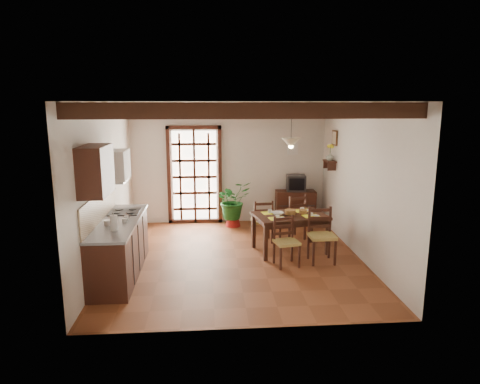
{
  "coord_description": "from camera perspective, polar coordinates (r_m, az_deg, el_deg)",
  "views": [
    {
      "loc": [
        -0.5,
        -7.39,
        2.78
      ],
      "look_at": [
        0.1,
        0.4,
        1.15
      ],
      "focal_mm": 32.0,
      "sensor_mm": 36.0,
      "label": 1
    }
  ],
  "objects": [
    {
      "name": "plant_pot",
      "position": [
        9.85,
        -0.94,
        -3.94
      ],
      "size": [
        0.35,
        0.35,
        0.21
      ],
      "primitive_type": "cone",
      "color": "maroon",
      "rests_on": "ground_plane"
    },
    {
      "name": "ceiling_beams",
      "position": [
        7.41,
        -0.54,
        11.08
      ],
      "size": [
        4.5,
        4.34,
        0.2
      ],
      "color": "black",
      "rests_on": "room_shell"
    },
    {
      "name": "range_hood",
      "position": [
        7.58,
        -16.19,
        3.38
      ],
      "size": [
        0.38,
        0.6,
        0.54
      ],
      "color": "white",
      "rests_on": "room_shell"
    },
    {
      "name": "chair_near_right",
      "position": [
        7.78,
        10.8,
        -7.0
      ],
      "size": [
        0.46,
        0.43,
        0.97
      ],
      "rotation": [
        0.0,
        0.0,
        0.02
      ],
      "color": "#AC9649",
      "rests_on": "ground_plane"
    },
    {
      "name": "dining_table",
      "position": [
        8.14,
        6.7,
        -3.63
      ],
      "size": [
        1.46,
        1.08,
        0.72
      ],
      "rotation": [
        0.0,
        0.0,
        0.19
      ],
      "color": "black",
      "rests_on": "ground_plane"
    },
    {
      "name": "chair_far_right",
      "position": [
        8.96,
        7.05,
        -4.39
      ],
      "size": [
        0.57,
        0.56,
        0.96
      ],
      "rotation": [
        0.0,
        0.0,
        3.54
      ],
      "color": "#AC9649",
      "rests_on": "ground_plane"
    },
    {
      "name": "crt_tv",
      "position": [
        9.99,
        7.47,
        1.22
      ],
      "size": [
        0.46,
        0.43,
        0.37
      ],
      "rotation": [
        0.0,
        0.0,
        -0.1
      ],
      "color": "black",
      "rests_on": "sideboard"
    },
    {
      "name": "ground_plane",
      "position": [
        7.92,
        -0.51,
        -8.78
      ],
      "size": [
        5.0,
        5.0,
        0.0
      ],
      "primitive_type": "plane",
      "color": "brown"
    },
    {
      "name": "kitchen_counter",
      "position": [
        7.32,
        -15.75,
        -7.05
      ],
      "size": [
        0.64,
        2.25,
        1.38
      ],
      "color": "#341810",
      "rests_on": "ground_plane"
    },
    {
      "name": "table_bowl",
      "position": [
        8.07,
        5.03,
        -2.86
      ],
      "size": [
        0.24,
        0.24,
        0.05
      ],
      "primitive_type": "imported",
      "rotation": [
        0.0,
        0.0,
        0.14
      ],
      "color": "white",
      "rests_on": "dining_table"
    },
    {
      "name": "shelf_vase",
      "position": [
        9.44,
        11.91,
        4.66
      ],
      "size": [
        0.15,
        0.15,
        0.15
      ],
      "primitive_type": "imported",
      "color": "#B2BFB2",
      "rests_on": "wall_shelf"
    },
    {
      "name": "shelf_flowers",
      "position": [
        9.42,
        11.96,
        5.91
      ],
      "size": [
        0.14,
        0.14,
        0.36
      ],
      "color": "#FEFF28",
      "rests_on": "shelf_vase"
    },
    {
      "name": "chair_near_left",
      "position": [
        7.53,
        6.18,
        -7.77
      ],
      "size": [
        0.46,
        0.45,
        0.86
      ],
      "rotation": [
        0.0,
        0.0,
        0.21
      ],
      "color": "#AC9649",
      "rests_on": "ground_plane"
    },
    {
      "name": "table_setting",
      "position": [
        8.12,
        6.71,
        -3.03
      ],
      "size": [
        0.97,
        0.64,
        0.09
      ],
      "rotation": [
        0.0,
        0.0,
        0.19
      ],
      "color": "#FEFF28",
      "rests_on": "dining_table"
    },
    {
      "name": "room_shell",
      "position": [
        7.47,
        -0.53,
        4.37
      ],
      "size": [
        4.52,
        5.02,
        2.81
      ],
      "color": "silver",
      "rests_on": "ground_plane"
    },
    {
      "name": "chair_far_left",
      "position": [
        8.74,
        2.96,
        -4.87
      ],
      "size": [
        0.43,
        0.41,
        0.88
      ],
      "rotation": [
        0.0,
        0.0,
        3.2
      ],
      "color": "#AC9649",
      "rests_on": "ground_plane"
    },
    {
      "name": "upper_cabinet",
      "position": [
        6.36,
        -18.7,
        2.74
      ],
      "size": [
        0.35,
        0.8,
        0.7
      ],
      "primitive_type": "cube",
      "color": "#341810",
      "rests_on": "room_shell"
    },
    {
      "name": "framed_picture",
      "position": [
        9.43,
        12.5,
        7.06
      ],
      "size": [
        0.03,
        0.32,
        0.32
      ],
      "color": "brown",
      "rests_on": "room_shell"
    },
    {
      "name": "fuse_box",
      "position": [
        10.13,
        7.05,
        5.86
      ],
      "size": [
        0.25,
        0.03,
        0.32
      ],
      "primitive_type": "cube",
      "color": "white",
      "rests_on": "room_shell"
    },
    {
      "name": "sideboard",
      "position": [
        10.12,
        7.38,
        -1.99
      ],
      "size": [
        0.93,
        0.44,
        0.78
      ],
      "primitive_type": "cube",
      "rotation": [
        0.0,
        0.0,
        -0.04
      ],
      "color": "#341810",
      "rests_on": "ground_plane"
    },
    {
      "name": "wall_shelf",
      "position": [
        9.46,
        11.87,
        3.82
      ],
      "size": [
        0.2,
        0.42,
        0.2
      ],
      "color": "#341810",
      "rests_on": "room_shell"
    },
    {
      "name": "french_door",
      "position": [
        9.97,
        -6.08,
        2.46
      ],
      "size": [
        1.26,
        0.11,
        2.32
      ],
      "color": "white",
      "rests_on": "ground_plane"
    },
    {
      "name": "pendant_lamp",
      "position": [
        7.98,
        6.81,
        6.65
      ],
      "size": [
        0.36,
        0.36,
        0.84
      ],
      "color": "black",
      "rests_on": "room_shell"
    },
    {
      "name": "counter_items",
      "position": [
        7.27,
        -15.82,
        -3.19
      ],
      "size": [
        0.5,
        1.43,
        0.25
      ],
      "color": "black",
      "rests_on": "kitchen_counter"
    },
    {
      "name": "potted_plant",
      "position": [
        9.74,
        -0.95,
        -1.34
      ],
      "size": [
        2.57,
        2.43,
        2.26
      ],
      "primitive_type": "imported",
      "rotation": [
        0.0,
        0.0,
        0.43
      ],
      "color": "#144C19",
      "rests_on": "ground_plane"
    }
  ]
}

